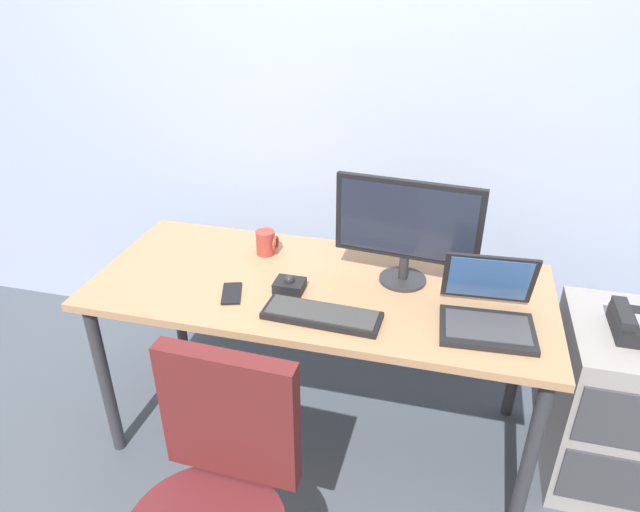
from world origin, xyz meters
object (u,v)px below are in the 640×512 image
at_px(monitor_main, 407,226).
at_px(trackball_mouse, 290,285).
at_px(desk_phone, 636,325).
at_px(keyboard, 322,315).
at_px(cell_phone, 232,293).
at_px(laptop, 488,310).
at_px(coffee_mug, 266,243).
at_px(file_cabinet, 611,403).

bearing_deg(monitor_main, trackball_mouse, -156.70).
relative_size(desk_phone, keyboard, 0.48).
xyz_separation_m(desk_phone, cell_phone, (-1.43, -0.22, 0.04)).
xyz_separation_m(keyboard, cell_phone, (-0.36, 0.06, -0.01)).
height_order(monitor_main, laptop, monitor_main).
distance_m(laptop, trackball_mouse, 0.71).
xyz_separation_m(desk_phone, trackball_mouse, (-1.23, -0.14, 0.06)).
xyz_separation_m(trackball_mouse, coffee_mug, (-0.18, 0.25, 0.03)).
bearing_deg(desk_phone, coffee_mug, 175.16).
bearing_deg(trackball_mouse, cell_phone, -157.39).
xyz_separation_m(file_cabinet, laptop, (-0.53, -0.19, 0.47)).
distance_m(desk_phone, monitor_main, 0.87).
bearing_deg(cell_phone, laptop, -15.27).
distance_m(desk_phone, laptop, 0.55).
bearing_deg(cell_phone, file_cabinet, -9.04).
distance_m(monitor_main, trackball_mouse, 0.48).
height_order(coffee_mug, cell_phone, coffee_mug).
distance_m(keyboard, coffee_mug, 0.53).
xyz_separation_m(monitor_main, cell_phone, (-0.60, -0.26, -0.23)).
height_order(file_cabinet, trackball_mouse, trackball_mouse).
height_order(desk_phone, trackball_mouse, trackball_mouse).
bearing_deg(desk_phone, cell_phone, -171.32).
xyz_separation_m(monitor_main, laptop, (0.31, -0.21, -0.18)).
distance_m(desk_phone, coffee_mug, 1.42).
distance_m(desk_phone, trackball_mouse, 1.24).
relative_size(desk_phone, laptop, 0.61).
bearing_deg(coffee_mug, monitor_main, -8.02).
relative_size(file_cabinet, desk_phone, 3.43).
bearing_deg(desk_phone, laptop, -161.86).
relative_size(keyboard, coffee_mug, 4.08).
height_order(file_cabinet, keyboard, keyboard).
bearing_deg(file_cabinet, keyboard, -164.48).
height_order(desk_phone, keyboard, keyboard).
xyz_separation_m(keyboard, coffee_mug, (-0.34, 0.40, 0.04)).
bearing_deg(file_cabinet, laptop, -160.52).
distance_m(trackball_mouse, cell_phone, 0.22).
height_order(desk_phone, laptop, laptop).
bearing_deg(monitor_main, coffee_mug, 171.98).
distance_m(desk_phone, cell_phone, 1.45).
bearing_deg(file_cabinet, coffee_mug, 175.85).
bearing_deg(monitor_main, file_cabinet, -1.44).
height_order(monitor_main, keyboard, monitor_main).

